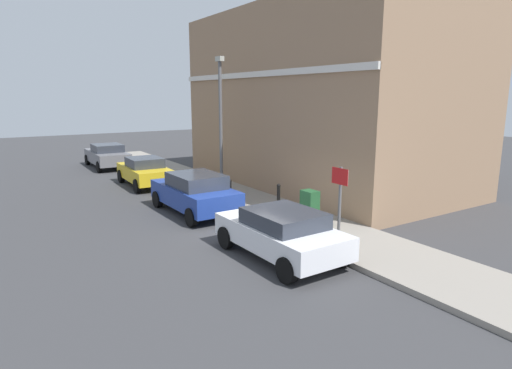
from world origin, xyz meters
The scene contains 12 objects.
ground centered at (0.00, 0.00, 0.00)m, with size 80.00×80.00×0.00m, color #38383A.
sidewalk centered at (1.86, 6.00, 0.07)m, with size 2.67×30.00×0.15m, color gray.
corner_building centered at (6.88, 4.76, 4.06)m, with size 7.47×13.53×8.13m.
car_white centered at (-0.54, -2.22, 0.72)m, with size 2.01×3.96×1.34m.
car_blue centered at (-0.55, 3.16, 0.79)m, with size 2.00×4.19×1.50m.
car_yellow centered at (-0.50, 8.96, 0.72)m, with size 1.88×3.95×1.38m.
car_grey centered at (-0.61, 15.50, 0.74)m, with size 1.99×4.42×1.42m.
utility_cabinet centered at (1.70, -0.71, 0.68)m, with size 0.46×0.61×1.15m.
bollard_near_cabinet centered at (1.80, 1.15, 0.70)m, with size 0.14×0.14×1.04m.
bollard_far_kerb centered at (0.78, 2.89, 0.70)m, with size 0.14×0.14×1.04m.
street_sign centered at (0.88, -2.91, 1.66)m, with size 0.08×0.60×2.30m.
lamppost centered at (1.68, 5.22, 3.30)m, with size 0.20×0.44×5.72m.
Camera 1 is at (-7.10, -11.13, 4.31)m, focal length 30.33 mm.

